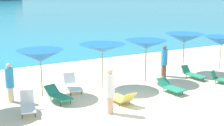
# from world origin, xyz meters

# --- Properties ---
(ground_plane) EXTENTS (50.00, 100.00, 0.30)m
(ground_plane) POSITION_xyz_m (0.00, 10.00, -0.15)
(ground_plane) COLOR beige
(umbrella_3) EXTENTS (2.19, 2.19, 2.16)m
(umbrella_3) POSITION_xyz_m (-2.83, 3.50, 1.89)
(umbrella_3) COLOR #9E7F59
(umbrella_3) RESTS_ON ground_plane
(umbrella_4) EXTENTS (2.46, 2.46, 2.22)m
(umbrella_4) POSITION_xyz_m (0.20, 3.26, 2.02)
(umbrella_4) COLOR #9E7F59
(umbrella_4) RESTS_ON ground_plane
(umbrella_5) EXTENTS (2.36, 2.36, 2.25)m
(umbrella_5) POSITION_xyz_m (2.73, 3.14, 2.03)
(umbrella_5) COLOR #9E7F59
(umbrella_5) RESTS_ON ground_plane
(umbrella_6) EXTENTS (2.39, 2.39, 2.36)m
(umbrella_6) POSITION_xyz_m (5.71, 3.51, 2.10)
(umbrella_6) COLOR #9E7F59
(umbrella_6) RESTS_ON ground_plane
(umbrella_7) EXTENTS (2.17, 2.17, 2.04)m
(umbrella_7) POSITION_xyz_m (8.46, 3.18, 1.76)
(umbrella_7) COLOR #9E7F59
(umbrella_7) RESTS_ON ground_plane
(lounge_chair_0) EXTENTS (0.81, 1.41, 0.78)m
(lounge_chair_0) POSITION_xyz_m (-3.94, 1.75, 0.35)
(lounge_chair_0) COLOR white
(lounge_chair_0) RESTS_ON ground_plane
(lounge_chair_1) EXTENTS (0.75, 1.50, 0.63)m
(lounge_chair_1) POSITION_xyz_m (-0.16, 0.84, 0.25)
(lounge_chair_1) COLOR #D8BF4C
(lounge_chair_1) RESTS_ON ground_plane
(lounge_chair_3) EXTENTS (0.60, 1.54, 0.63)m
(lounge_chair_3) POSITION_xyz_m (5.38, 2.34, 0.26)
(lounge_chair_3) COLOR #268C66
(lounge_chair_3) RESTS_ON ground_plane
(lounge_chair_4) EXTENTS (0.79, 1.67, 0.75)m
(lounge_chair_4) POSITION_xyz_m (-1.34, 3.50, 0.32)
(lounge_chair_4) COLOR white
(lounge_chair_4) RESTS_ON ground_plane
(lounge_chair_9) EXTENTS (0.72, 1.50, 0.59)m
(lounge_chair_9) POSITION_xyz_m (2.67, 0.99, 0.29)
(lounge_chair_9) COLOR #268C66
(lounge_chair_9) RESTS_ON ground_plane
(lounge_chair_10) EXTENTS (1.07, 1.35, 0.62)m
(lounge_chair_10) POSITION_xyz_m (6.00, 0.86, 0.26)
(lounge_chair_10) COLOR #268C66
(lounge_chair_10) RESTS_ON ground_plane
(lounge_chair_11) EXTENTS (0.88, 1.65, 0.60)m
(lounge_chair_11) POSITION_xyz_m (-2.45, 2.43, 0.31)
(lounge_chair_11) COLOR #268C66
(lounge_chair_11) RESTS_ON ground_plane
(beachgoer_1) EXTENTS (0.37, 0.37, 1.82)m
(beachgoer_1) POSITION_xyz_m (-1.14, 0.09, 0.96)
(beachgoer_1) COLOR #DBAA84
(beachgoer_1) RESTS_ON ground_plane
(beachgoer_2) EXTENTS (0.38, 0.38, 1.77)m
(beachgoer_2) POSITION_xyz_m (4.25, 3.49, 0.93)
(beachgoer_2) COLOR brown
(beachgoer_2) RESTS_ON ground_plane
(beachgoer_3) EXTENTS (0.36, 0.36, 1.73)m
(beachgoer_3) POSITION_xyz_m (-4.26, 3.39, 0.91)
(beachgoer_3) COLOR beige
(beachgoer_3) RESTS_ON ground_plane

